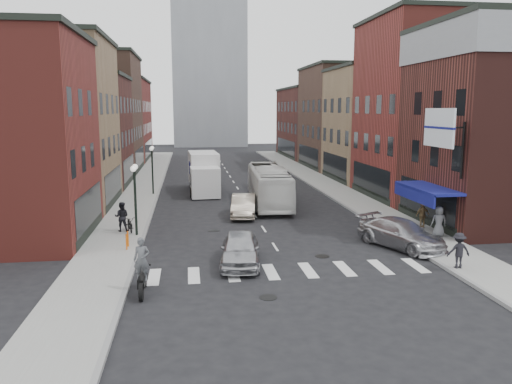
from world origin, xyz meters
TOP-DOWN VIEW (x-y plane):
  - ground at (0.00, 0.00)m, footprint 160.00×160.00m
  - sidewalk_left at (-8.50, 22.00)m, footprint 3.00×74.00m
  - sidewalk_right at (8.50, 22.00)m, footprint 3.00×74.00m
  - curb_left at (-7.00, 22.00)m, footprint 0.20×74.00m
  - curb_right at (7.00, 22.00)m, footprint 0.20×74.00m
  - crosswalk_stripes at (0.00, -3.00)m, footprint 12.00×2.20m
  - bldg_left_mid_a at (-14.99, 14.00)m, footprint 10.30×10.20m
  - bldg_left_mid_b at (-14.99, 24.00)m, footprint 10.30×10.20m
  - bldg_left_far_a at (-14.99, 35.00)m, footprint 10.30×12.20m
  - bldg_left_far_b at (-14.99, 49.00)m, footprint 10.30×16.20m
  - bldg_right_corner at (14.99, 4.50)m, footprint 10.30×9.20m
  - bldg_right_mid_a at (15.00, 14.00)m, footprint 10.30×10.20m
  - bldg_right_mid_b at (14.99, 24.00)m, footprint 10.30×10.20m
  - bldg_right_far_a at (14.99, 35.00)m, footprint 10.30×12.20m
  - bldg_right_far_b at (14.99, 49.00)m, footprint 10.30×16.20m
  - awning_blue at (8.93, 2.50)m, footprint 1.80×5.00m
  - billboard_sign at (8.59, 0.50)m, footprint 1.52×3.00m
  - distant_tower at (0.00, 78.00)m, footprint 14.00×14.00m
  - streetlamp_near at (-7.40, 4.00)m, footprint 0.32×1.22m
  - streetlamp_far at (-7.40, 18.00)m, footprint 0.32×1.22m
  - bike_rack at (-7.60, 1.30)m, footprint 0.08×0.68m
  - box_truck at (-3.10, 18.91)m, footprint 2.64×7.91m
  - motorcycle_rider at (-6.30, -4.97)m, footprint 0.64×2.23m
  - transit_bus at (1.56, 12.66)m, footprint 3.05×10.63m
  - sedan_left_near at (-2.13, -1.76)m, footprint 2.30×4.61m
  - sedan_left_far at (-0.80, 8.77)m, footprint 2.15×4.61m
  - curb_car at (6.48, 0.00)m, footprint 3.97×5.47m
  - parked_bicycle at (-7.86, 4.92)m, footprint 0.99×1.80m
  - ped_left_solo at (-8.31, 4.99)m, footprint 0.87×0.55m
  - ped_right_a at (7.40, -4.00)m, footprint 1.06×0.57m
  - ped_right_b at (9.34, 3.45)m, footprint 0.98×0.63m
  - ped_right_c at (9.29, 1.39)m, footprint 0.91×0.66m

SIDE VIEW (x-z plane):
  - ground at x=0.00m, z-range 0.00..0.00m
  - curb_left at x=-7.00m, z-range -0.08..0.08m
  - curb_right at x=7.00m, z-range -0.08..0.08m
  - crosswalk_stripes at x=0.00m, z-range -0.01..0.01m
  - sidewalk_left at x=-8.50m, z-range 0.00..0.15m
  - sidewalk_right at x=8.50m, z-range 0.00..0.15m
  - bike_rack at x=-7.60m, z-range 0.15..0.95m
  - parked_bicycle at x=-7.86m, z-range 0.15..1.05m
  - sedan_left_far at x=-0.80m, z-range 0.00..1.46m
  - curb_car at x=6.48m, z-range 0.00..1.47m
  - sedan_left_near at x=-2.13m, z-range 0.00..1.51m
  - ped_right_b at x=9.34m, z-range 0.15..1.70m
  - ped_right_a at x=7.40m, z-range 0.15..1.75m
  - ped_right_c at x=9.29m, z-range 0.15..1.86m
  - ped_left_solo at x=-8.31m, z-range 0.15..1.87m
  - motorcycle_rider at x=-6.30m, z-range -0.07..2.20m
  - transit_bus at x=1.56m, z-range 0.00..2.93m
  - box_truck at x=-3.10m, z-range -0.02..3.38m
  - awning_blue at x=8.93m, z-range 2.24..3.02m
  - streetlamp_near at x=-7.40m, z-range 0.86..4.97m
  - streetlamp_far at x=-7.40m, z-range 0.86..4.97m
  - bldg_right_far_b at x=14.99m, z-range 0.00..10.30m
  - bldg_left_mid_b at x=-14.99m, z-range 0.00..10.30m
  - bldg_left_far_b at x=-14.99m, z-range 0.00..11.30m
  - bldg_right_mid_b at x=14.99m, z-range 0.00..11.30m
  - billboard_sign at x=8.59m, z-range 4.28..7.98m
  - bldg_right_far_a at x=14.99m, z-range 0.00..12.30m
  - bldg_left_mid_a at x=-14.99m, z-range 0.00..12.30m
  - bldg_right_corner at x=14.99m, z-range 0.00..12.30m
  - bldg_left_far_a at x=-14.99m, z-range 0.00..13.30m
  - bldg_right_mid_a at x=15.00m, z-range 0.00..14.30m
  - distant_tower at x=0.00m, z-range 0.00..50.00m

